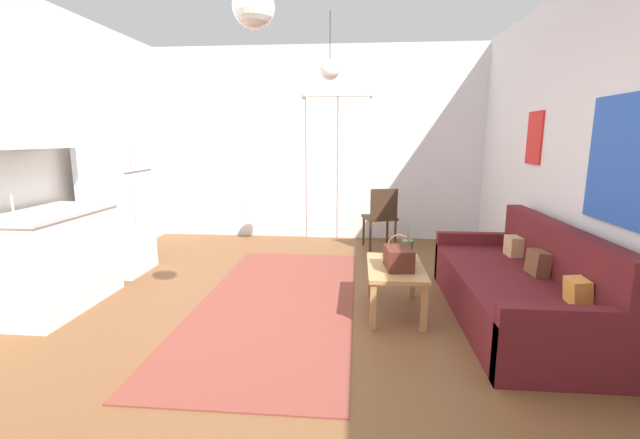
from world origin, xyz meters
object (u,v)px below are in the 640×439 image
Objects in this scene: bamboo_vase at (407,251)px; coffee_table at (395,272)px; handbag at (399,258)px; accent_chair at (381,215)px; couch at (520,291)px; refrigerator at (116,197)px; pendant_lamp_near at (253,6)px; pendant_lamp_far at (330,70)px.

coffee_table is at bearing -131.50° from bamboo_vase.
accent_chair is at bearing 90.83° from handbag.
coffee_table is (-1.05, 0.09, 0.10)m from couch.
refrigerator is (-4.13, 0.98, 0.62)m from couch.
handbag is 3.26m from refrigerator.
couch is 2.54× the size of coffee_table.
pendant_lamp_near is (-0.99, -3.12, 1.86)m from accent_chair.
pendant_lamp_near is (-1.02, -0.81, 1.82)m from handbag.
coffee_table is at bearing 41.77° from pendant_lamp_near.
handbag is 0.50× the size of pendant_lamp_near.
handbag is at bearing 179.56° from couch.
pendant_lamp_near is at bearing -137.47° from bamboo_vase.
couch is 1.07m from handbag.
couch is 6.44× the size of handbag.
couch is 3.20× the size of pendant_lamp_near.
refrigerator is (-3.08, 0.88, 0.52)m from coffee_table.
couch reaches higher than coffee_table.
pendant_lamp_far is (-0.67, 1.22, 1.92)m from coffee_table.
handbag is at bearing -78.86° from coffee_table.
pendant_lamp_far is (-0.66, -1.00, 1.79)m from accent_chair.
accent_chair is 1.20× the size of pendant_lamp_far.
pendant_lamp_near reaches higher than accent_chair.
handbag is at bearing -17.37° from refrigerator.
couch is at bearing -5.04° from coffee_table.
bamboo_vase reaches higher than handbag.
coffee_table is 1.19× the size of pendant_lamp_far.
accent_chair is at bearing 90.43° from coffee_table.
refrigerator is at bearing 163.99° from coffee_table.
couch is 4.29m from refrigerator.
accent_chair is (-0.13, 2.09, -0.04)m from bamboo_vase.
couch is 2.55m from accent_chair.
handbag reaches higher than coffee_table.
accent_chair reaches higher than couch.
refrigerator is at bearing 8.48° from accent_chair.
couch is at bearing -0.44° from handbag.
coffee_table is 2.37m from pendant_lamp_far.
bamboo_vase is at bearing -13.30° from refrigerator.
bamboo_vase is 2.21m from pendant_lamp_far.
pendant_lamp_far is at bearing 7.89° from refrigerator.
pendant_lamp_near is at bearing 57.31° from accent_chair.
refrigerator is at bearing -172.11° from pendant_lamp_far.
handbag is at bearing 38.50° from pendant_lamp_near.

